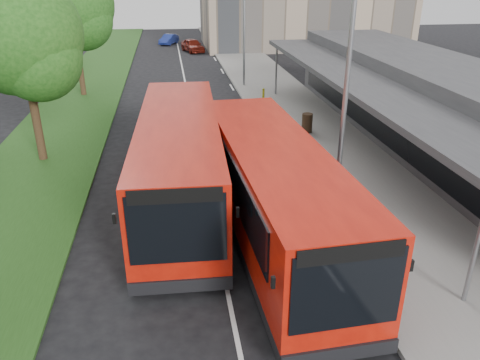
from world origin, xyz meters
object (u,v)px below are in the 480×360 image
object	(u,v)px
bollard	(263,95)
car_near	(193,45)
lamp_post_far	(243,19)
litter_bin	(307,123)
lamp_post_near	(344,82)
tree_far	(72,10)
tree_mid	(22,43)
bus_second	(180,160)
bus_main	(274,192)
car_far	(169,39)

from	to	relation	value
bollard	car_near	size ratio (longest dim) A/B	0.22
lamp_post_far	litter_bin	distance (m)	12.08
lamp_post_far	lamp_post_near	bearing A→B (deg)	-90.00
tree_far	bollard	world-z (taller)	tree_far
tree_mid	bollard	world-z (taller)	tree_mid
bus_second	lamp_post_near	bearing A→B (deg)	-18.42
lamp_post_near	bus_main	xyz separation A→B (m)	(-2.33, -1.04, -3.11)
tree_far	car_near	world-z (taller)	tree_far
tree_mid	car_far	bearing A→B (deg)	80.30
lamp_post_near	bus_second	size ratio (longest dim) A/B	0.70
bus_second	bollard	world-z (taller)	bus_second
tree_mid	tree_far	size ratio (longest dim) A/B	0.93
litter_bin	car_far	xyz separation A→B (m)	(-6.66, 33.80, -0.08)
lamp_post_near	bollard	bearing A→B (deg)	87.92
tree_far	car_far	xyz separation A→B (m)	(6.06, 23.49, -4.97)
bus_second	car_near	world-z (taller)	bus_second
litter_bin	car_far	distance (m)	34.45
tree_mid	lamp_post_near	size ratio (longest dim) A/B	0.99
bus_main	litter_bin	xyz separation A→B (m)	(3.92, 9.78, -0.97)
tree_far	bus_main	distance (m)	22.28
bus_main	litter_bin	distance (m)	10.58
lamp_post_far	bollard	xyz separation A→B (m)	(0.55, -4.97, -4.14)
lamp_post_far	car_far	distance (m)	23.47
bus_second	car_far	world-z (taller)	bus_second
tree_far	lamp_post_near	world-z (taller)	tree_far
litter_bin	car_far	bearing A→B (deg)	101.14
bus_main	bus_second	size ratio (longest dim) A/B	0.98
lamp_post_far	car_near	world-z (taller)	lamp_post_far
lamp_post_far	bollard	distance (m)	6.49
tree_mid	bus_second	xyz separation A→B (m)	(6.03, -5.11, -3.48)
bus_second	bollard	xyz separation A→B (m)	(5.65, 13.09, -1.07)
bus_second	litter_bin	world-z (taller)	bus_second
bus_second	litter_bin	xyz separation A→B (m)	(6.69, 6.80, -1.01)
tree_mid	lamp_post_near	bearing A→B (deg)	-32.36
litter_bin	car_near	world-z (taller)	car_near
tree_mid	bollard	xyz separation A→B (m)	(11.67, 7.98, -4.55)
lamp_post_near	bollard	distance (m)	15.60
tree_mid	bus_second	size ratio (longest dim) A/B	0.69
bollard	tree_far	bearing A→B (deg)	160.99
bus_main	bus_second	bearing A→B (deg)	130.30
tree_mid	car_near	distance (m)	31.09
tree_mid	car_near	world-z (taller)	tree_mid
car_near	car_far	size ratio (longest dim) A/B	1.17
lamp_post_near	car_near	world-z (taller)	lamp_post_near
tree_far	bus_main	bearing A→B (deg)	-66.35
lamp_post_near	tree_far	bearing A→B (deg)	120.29
bollard	bus_second	bearing A→B (deg)	-113.33
bus_second	bollard	bearing A→B (deg)	69.05
tree_far	litter_bin	size ratio (longest dim) A/B	8.76
tree_mid	bus_main	xyz separation A→B (m)	(8.80, -8.09, -3.52)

